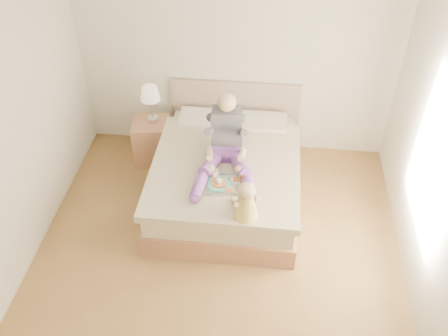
# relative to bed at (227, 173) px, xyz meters

# --- Properties ---
(room) EXTENTS (4.02, 4.22, 2.71)m
(room) POSITION_rel_bed_xyz_m (0.08, -1.08, 1.19)
(room) COLOR brown
(room) RESTS_ON ground
(bed) EXTENTS (1.70, 2.18, 1.00)m
(bed) POSITION_rel_bed_xyz_m (0.00, 0.00, 0.00)
(bed) COLOR brown
(bed) RESTS_ON ground
(nightstand) EXTENTS (0.54, 0.50, 0.59)m
(nightstand) POSITION_rel_bed_xyz_m (-1.05, 0.56, -0.02)
(nightstand) COLOR brown
(nightstand) RESTS_ON ground
(lamp) EXTENTS (0.24, 0.24, 0.50)m
(lamp) POSITION_rel_bed_xyz_m (-1.03, 0.61, 0.65)
(lamp) COLOR silver
(lamp) RESTS_ON nightstand
(adult) EXTENTS (0.72, 1.03, 0.85)m
(adult) POSITION_rel_bed_xyz_m (-0.00, -0.15, 0.54)
(adult) COLOR #723E9B
(adult) RESTS_ON bed
(tray) EXTENTS (0.46, 0.38, 0.12)m
(tray) POSITION_rel_bed_xyz_m (0.05, -0.53, 0.32)
(tray) COLOR silver
(tray) RESTS_ON bed
(baby) EXTENTS (0.33, 0.39, 0.43)m
(baby) POSITION_rel_bed_xyz_m (0.28, -0.96, 0.47)
(baby) COLOR gold
(baby) RESTS_ON bed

